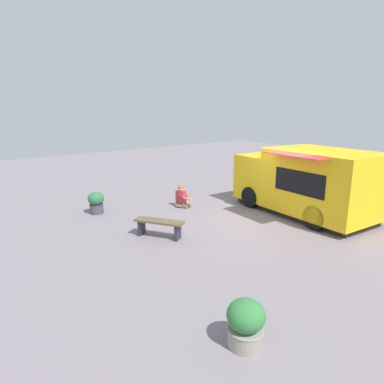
# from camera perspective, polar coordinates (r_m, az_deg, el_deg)

# --- Properties ---
(ground_plane) EXTENTS (40.00, 40.00, 0.00)m
(ground_plane) POSITION_cam_1_polar(r_m,az_deg,el_deg) (11.36, 11.08, -4.94)
(ground_plane) COLOR gray
(food_truck) EXTENTS (5.13, 3.24, 2.30)m
(food_truck) POSITION_cam_1_polar(r_m,az_deg,el_deg) (12.35, 18.61, 1.44)
(food_truck) COLOR yellow
(food_truck) RESTS_ON ground_plane
(person_customer) EXTENTS (0.81, 0.56, 0.83)m
(person_customer) POSITION_cam_1_polar(r_m,az_deg,el_deg) (12.73, -1.74, -1.12)
(person_customer) COLOR #696E45
(person_customer) RESTS_ON ground_plane
(planter_flowering_near) EXTENTS (0.61, 0.61, 0.79)m
(planter_flowering_near) POSITION_cam_1_polar(r_m,az_deg,el_deg) (5.70, 9.02, -20.89)
(planter_flowering_near) COLOR gray
(planter_flowering_near) RESTS_ON ground_plane
(planter_flowering_far) EXTENTS (0.56, 0.56, 0.78)m
(planter_flowering_far) POSITION_cam_1_polar(r_m,az_deg,el_deg) (12.37, -15.81, -1.62)
(planter_flowering_far) COLOR #404350
(planter_flowering_far) RESTS_ON ground_plane
(plaza_bench) EXTENTS (1.45, 1.08, 0.51)m
(plaza_bench) POSITION_cam_1_polar(r_m,az_deg,el_deg) (9.82, -5.53, -5.49)
(plaza_bench) COLOR brown
(plaza_bench) RESTS_ON ground_plane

